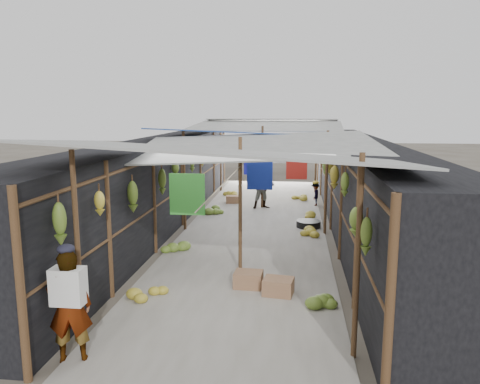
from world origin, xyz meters
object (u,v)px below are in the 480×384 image
at_px(vendor_seated, 315,194).
at_px(vendor_elderly, 70,306).
at_px(black_basin, 308,224).
at_px(crate_near, 248,280).
at_px(shopper_blue, 264,186).

bearing_deg(vendor_seated, vendor_elderly, -12.12).
height_order(black_basin, vendor_elderly, vendor_elderly).
distance_m(crate_near, shopper_blue, 6.76).
bearing_deg(vendor_elderly, vendor_seated, -124.13).
bearing_deg(vendor_seated, crate_near, -4.59).
relative_size(vendor_elderly, shopper_blue, 1.01).
bearing_deg(black_basin, crate_near, -104.81).
xyz_separation_m(crate_near, shopper_blue, (-0.18, 6.73, 0.57)).
distance_m(crate_near, vendor_elderly, 3.35).
bearing_deg(shopper_blue, crate_near, -109.04).
bearing_deg(vendor_elderly, black_basin, -129.06).
xyz_separation_m(black_basin, vendor_seated, (0.29, 2.92, 0.29)).
xyz_separation_m(crate_near, vendor_elderly, (-1.94, -2.67, 0.57)).
bearing_deg(crate_near, vendor_elderly, -122.71).
bearing_deg(vendor_seated, shopper_blue, -63.16).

